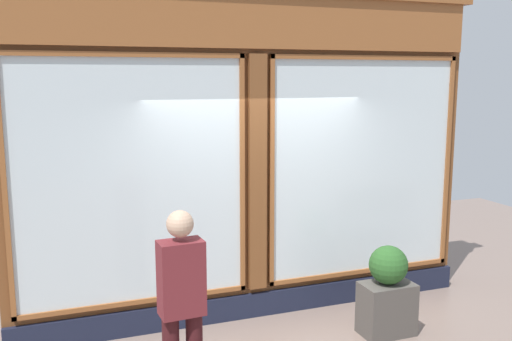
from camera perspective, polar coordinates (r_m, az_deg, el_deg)
shop_facade at (r=6.35m, az=-0.40°, el=1.62°), size 5.48×0.42×4.16m
pedestrian at (r=4.74m, az=-7.51°, el=-12.98°), size 0.37×0.24×1.69m
planter_box at (r=6.36m, az=13.06°, el=-13.44°), size 0.56×0.36×0.57m
planter_shrub at (r=6.19m, az=13.23°, el=-9.27°), size 0.41×0.41×0.41m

